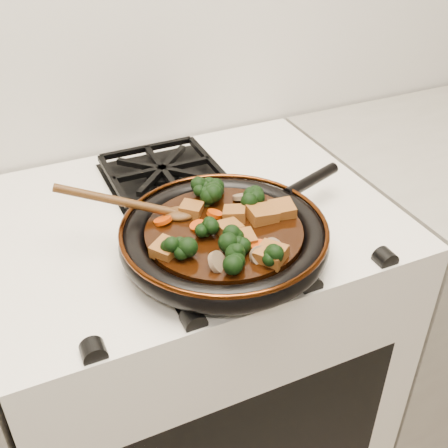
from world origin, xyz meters
name	(u,v)px	position (x,y,z in m)	size (l,w,h in m)	color
stove	(194,369)	(0.00, 1.69, 0.45)	(0.76, 0.60, 0.90)	white
burner_grate_front	(217,247)	(0.00, 1.55, 0.91)	(0.23, 0.23, 0.03)	black
burner_grate_back	(163,173)	(0.00, 1.83, 0.91)	(0.23, 0.23, 0.03)	black
skillet	(225,236)	(0.01, 1.53, 0.94)	(0.46, 0.35, 0.05)	black
braising_sauce	(224,234)	(0.01, 1.53, 0.95)	(0.26, 0.26, 0.02)	black
tofu_cube_0	(244,239)	(0.02, 1.49, 0.97)	(0.03, 0.04, 0.02)	brown
tofu_cube_1	(191,210)	(-0.03, 1.60, 0.97)	(0.04, 0.04, 0.02)	brown
tofu_cube_2	(271,255)	(0.04, 1.43, 0.97)	(0.04, 0.04, 0.02)	brown
tofu_cube_3	(166,249)	(-0.10, 1.51, 0.97)	(0.04, 0.04, 0.02)	brown
tofu_cube_4	(262,215)	(0.08, 1.54, 0.97)	(0.04, 0.05, 0.02)	brown
tofu_cube_5	(229,229)	(0.01, 1.52, 0.97)	(0.04, 0.04, 0.02)	brown
tofu_cube_6	(282,210)	(0.12, 1.53, 0.97)	(0.04, 0.04, 0.02)	brown
tofu_cube_7	(235,214)	(0.04, 1.56, 0.97)	(0.04, 0.04, 0.02)	brown
broccoli_floret_0	(178,250)	(-0.09, 1.50, 0.97)	(0.06, 0.06, 0.05)	black
broccoli_floret_1	(212,191)	(0.03, 1.64, 0.97)	(0.06, 0.06, 0.05)	black
broccoli_floret_2	(231,245)	(-0.01, 1.48, 0.97)	(0.06, 0.06, 0.05)	black
broccoli_floret_3	(207,199)	(0.01, 1.61, 0.97)	(0.06, 0.06, 0.06)	black
broccoli_floret_4	(206,230)	(-0.03, 1.53, 0.97)	(0.05, 0.05, 0.05)	black
broccoli_floret_5	(209,198)	(0.01, 1.62, 0.97)	(0.06, 0.06, 0.05)	black
broccoli_floret_6	(253,200)	(0.08, 1.58, 0.97)	(0.06, 0.06, 0.05)	black
broccoli_floret_7	(232,262)	(-0.02, 1.44, 0.97)	(0.06, 0.06, 0.05)	black
broccoli_floret_8	(205,190)	(0.02, 1.65, 0.97)	(0.06, 0.06, 0.05)	black
broccoli_floret_9	(270,256)	(0.03, 1.43, 0.97)	(0.06, 0.06, 0.05)	black
carrot_coin_0	(259,246)	(0.03, 1.46, 0.96)	(0.03, 0.03, 0.01)	#B93605
carrot_coin_1	(215,214)	(0.01, 1.58, 0.96)	(0.03, 0.03, 0.01)	#B93605
carrot_coin_2	(260,253)	(0.03, 1.45, 0.96)	(0.03, 0.03, 0.01)	#B93605
carrot_coin_3	(198,226)	(-0.03, 1.55, 0.96)	(0.03, 0.03, 0.01)	#B93605
carrot_coin_4	(163,220)	(-0.08, 1.59, 0.96)	(0.03, 0.03, 0.01)	#B93605
carrot_coin_5	(211,194)	(0.03, 1.64, 0.96)	(0.03, 0.03, 0.01)	#B93605
mushroom_slice_0	(273,248)	(0.05, 1.45, 0.97)	(0.03, 0.03, 0.01)	brown
mushroom_slice_1	(243,197)	(0.07, 1.60, 0.97)	(0.04, 0.04, 0.01)	brown
mushroom_slice_2	(260,256)	(0.02, 1.44, 0.97)	(0.03, 0.03, 0.01)	brown
mushroom_slice_3	(218,263)	(-0.04, 1.45, 0.97)	(0.04, 0.04, 0.01)	brown
wooden_spoon	(146,207)	(-0.10, 1.62, 0.98)	(0.14, 0.08, 0.21)	#492A0F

